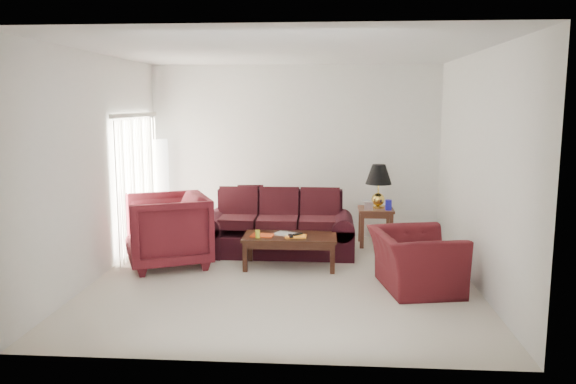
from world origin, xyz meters
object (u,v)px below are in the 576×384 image
object	(u,v)px
floor_lamp	(162,188)
armchair_right	(415,261)
sofa	(278,224)
coffee_table	(290,251)
end_table	(375,227)
armchair_left	(167,230)

from	to	relation	value
floor_lamp	armchair_right	size ratio (longest dim) A/B	1.53
sofa	floor_lamp	size ratio (longest dim) A/B	1.34
coffee_table	armchair_right	bearing A→B (deg)	-18.32
floor_lamp	coffee_table	distance (m)	2.94
floor_lamp	armchair_right	distance (m)	4.75
end_table	armchair_left	bearing A→B (deg)	-155.30
floor_lamp	sofa	bearing A→B (deg)	-23.61
floor_lamp	coffee_table	size ratio (longest dim) A/B	1.32
sofa	armchair_right	xyz separation A→B (m)	(1.88, -1.58, -0.11)
floor_lamp	coffee_table	world-z (taller)	floor_lamp
armchair_right	coffee_table	bearing A→B (deg)	52.05
sofa	armchair_right	distance (m)	2.46
end_table	armchair_right	world-z (taller)	armchair_right
armchair_left	coffee_table	distance (m)	1.81
sofa	end_table	xyz separation A→B (m)	(1.56, 0.66, -0.17)
sofa	floor_lamp	xyz separation A→B (m)	(-2.12, 0.93, 0.39)
end_table	floor_lamp	xyz separation A→B (m)	(-3.68, 0.27, 0.56)
floor_lamp	armchair_left	world-z (taller)	floor_lamp
sofa	armchair_right	bearing A→B (deg)	-35.83
armchair_left	armchair_right	distance (m)	3.53
end_table	floor_lamp	size ratio (longest dim) A/B	0.36
armchair_left	floor_lamp	bearing A→B (deg)	174.20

